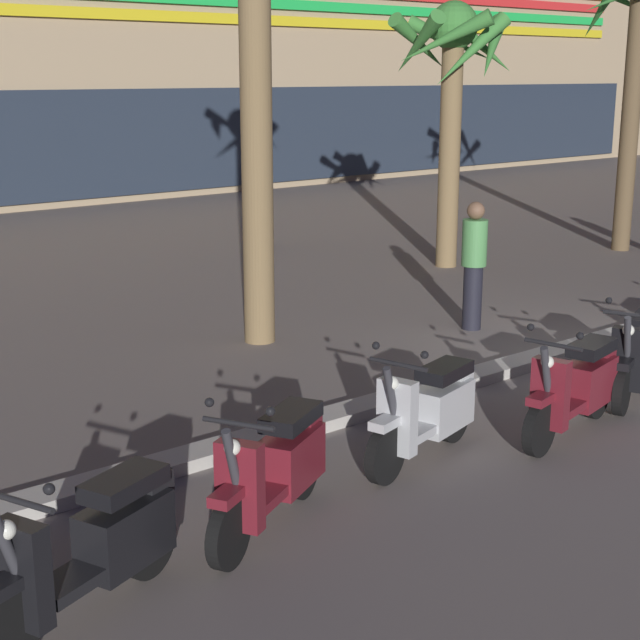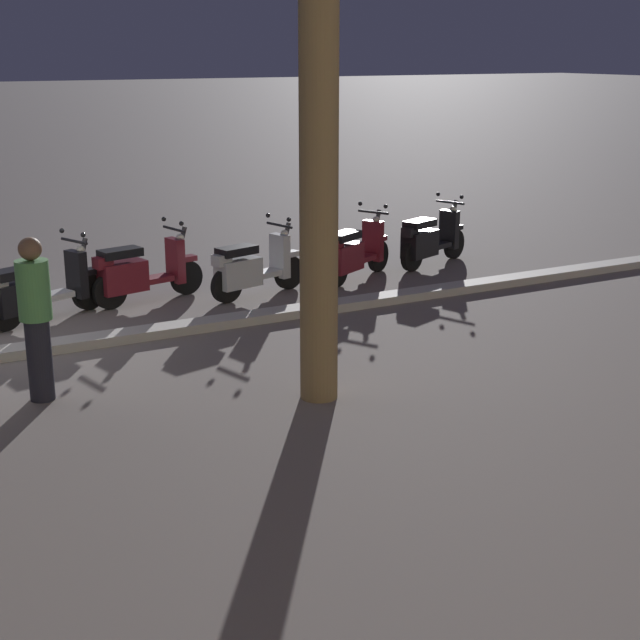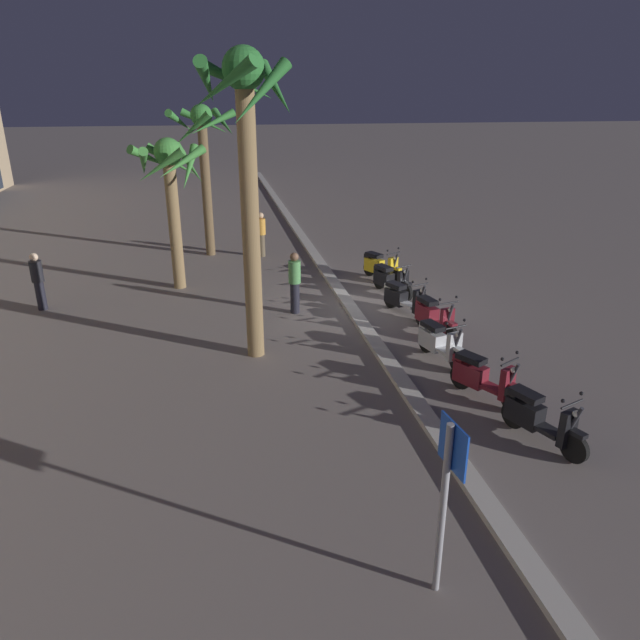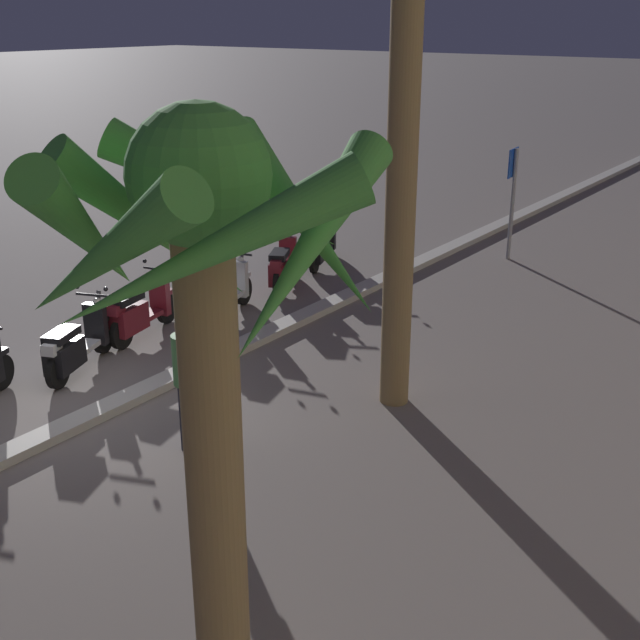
{
  "view_description": "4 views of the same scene",
  "coord_description": "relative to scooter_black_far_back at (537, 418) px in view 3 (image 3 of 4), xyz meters",
  "views": [
    {
      "loc": [
        -9.85,
        -6.51,
        3.41
      ],
      "look_at": [
        -3.89,
        0.8,
        0.97
      ],
      "focal_mm": 53.89,
      "sensor_mm": 36.0,
      "label": 1
    },
    {
      "loc": [
        1.62,
        11.61,
        3.58
      ],
      "look_at": [
        -2.79,
        3.42,
        0.87
      ],
      "focal_mm": 52.44,
      "sensor_mm": 36.0,
      "label": 2
    },
    {
      "loc": [
        -15.57,
        4.23,
        5.86
      ],
      "look_at": [
        -4.28,
        2.09,
        1.35
      ],
      "focal_mm": 32.78,
      "sensor_mm": 36.0,
      "label": 3
    },
    {
      "loc": [
        6.02,
        8.54,
        5.04
      ],
      "look_at": [
        -2.48,
        2.34,
        1.07
      ],
      "focal_mm": 45.59,
      "sensor_mm": 36.0,
      "label": 4
    }
  ],
  "objects": [
    {
      "name": "scooter_maroon_mid_rear",
      "position": [
        5.09,
        0.01,
        0.0
      ],
      "size": [
        1.79,
        0.7,
        1.17
      ],
      "color": "black",
      "rests_on": "ground"
    },
    {
      "name": "curb_strip",
      "position": [
        7.42,
        1.68,
        -0.39
      ],
      "size": [
        60.0,
        0.36,
        0.12
      ],
      "primitive_type": "cube",
      "color": "#BCB7AD",
      "rests_on": "ground"
    },
    {
      "name": "ground_plane",
      "position": [
        7.42,
        1.25,
        -0.45
      ],
      "size": [
        200.0,
        200.0,
        0.0
      ],
      "primitive_type": "plane",
      "color": "slate"
    },
    {
      "name": "scooter_maroon_mid_centre",
      "position": [
        1.66,
        0.29,
        -0.0
      ],
      "size": [
        1.63,
        0.96,
        1.17
      ],
      "color": "black",
      "rests_on": "ground"
    },
    {
      "name": "scooter_yellow_tail_end",
      "position": [
        9.83,
        0.06,
        -0.0
      ],
      "size": [
        1.65,
        0.95,
        1.17
      ],
      "color": "black",
      "rests_on": "ground"
    },
    {
      "name": "palm_tree_mid_walkway",
      "position": [
        4.61,
        4.64,
        4.39
      ],
      "size": [
        2.17,
        2.17,
        6.72
      ],
      "color": "olive",
      "rests_on": "ground"
    },
    {
      "name": "pedestrian_window_shopping",
      "position": [
        8.83,
        10.39,
        0.43
      ],
      "size": [
        0.34,
        0.34,
        1.67
      ],
      "color": "black",
      "rests_on": "ground"
    },
    {
      "name": "scooter_black_far_back",
      "position": [
        0.0,
        0.0,
        0.0
      ],
      "size": [
        1.72,
        0.86,
        1.17
      ],
      "color": "black",
      "rests_on": "ground"
    },
    {
      "name": "scooter_black_second_in_line",
      "position": [
        8.37,
        0.17,
        -0.01
      ],
      "size": [
        1.77,
        0.87,
        1.04
      ],
      "color": "black",
      "rests_on": "ground"
    },
    {
      "name": "palm_tree_near_sign",
      "position": [
        10.19,
        6.57,
        2.99
      ],
      "size": [
        2.38,
        2.36,
        4.61
      ],
      "color": "olive",
      "rests_on": "ground"
    },
    {
      "name": "pedestrian_by_palm_tree",
      "position": [
        13.47,
        3.65,
        0.44
      ],
      "size": [
        0.34,
        0.46,
        1.67
      ],
      "color": "brown",
      "rests_on": "ground"
    },
    {
      "name": "crossing_sign",
      "position": [
        -2.88,
        2.98,
        1.05
      ],
      "size": [
        0.6,
        0.15,
        2.4
      ],
      "color": "#939399",
      "rests_on": "ground"
    },
    {
      "name": "scooter_silver_gap_after_mid",
      "position": [
        3.52,
        0.47,
        -0.01
      ],
      "size": [
        1.69,
        0.72,
        1.17
      ],
      "color": "black",
      "rests_on": "ground"
    },
    {
      "name": "palm_tree_by_mall_entrance",
      "position": [
        14.1,
        5.54,
        3.62
      ],
      "size": [
        2.48,
        2.48,
        5.45
      ],
      "color": "brown",
      "rests_on": "ground"
    },
    {
      "name": "pedestrian_strolling_near_curb",
      "position": [
        7.23,
        3.29,
        0.48
      ],
      "size": [
        0.34,
        0.34,
        1.75
      ],
      "color": "black",
      "rests_on": "ground"
    },
    {
      "name": "scooter_black_last_in_row",
      "position": [
        6.61,
        0.31,
        -0.01
      ],
      "size": [
        1.77,
        0.9,
        1.17
      ],
      "color": "black",
      "rests_on": "ground"
    }
  ]
}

